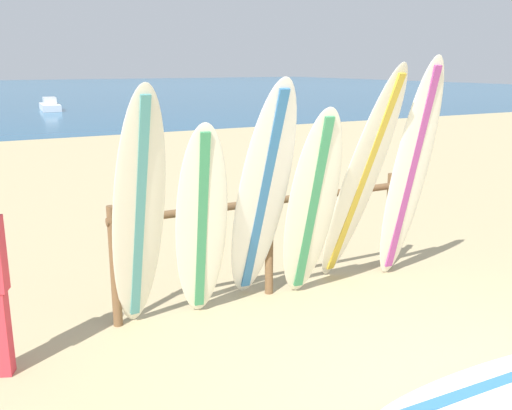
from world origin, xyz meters
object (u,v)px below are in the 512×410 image
(surfboard_leaning_far_left, at_px, (139,214))
(surfboard_leaning_center_right, at_px, (361,180))
(surfboard_leaning_left, at_px, (201,224))
(surfboard_leaning_center_left, at_px, (262,197))
(surfboard_rack, at_px, (269,224))
(surfboard_leaning_center, at_px, (312,207))
(surfboard_leaning_right, at_px, (410,173))
(small_boat_offshore, at_px, (50,106))

(surfboard_leaning_far_left, distance_m, surfboard_leaning_center_right, 2.46)
(surfboard_leaning_left, bearing_deg, surfboard_leaning_center_left, -3.38)
(surfboard_leaning_center_left, distance_m, surfboard_leaning_center_right, 1.22)
(surfboard_rack, relative_size, surfboard_leaning_center, 1.65)
(surfboard_leaning_far_left, bearing_deg, surfboard_leaning_center, -4.33)
(surfboard_leaning_center, relative_size, surfboard_leaning_right, 0.82)
(surfboard_leaning_center_left, xyz_separation_m, surfboard_leaning_center_right, (1.22, -0.01, 0.06))
(surfboard_leaning_far_left, bearing_deg, surfboard_leaning_right, -2.88)
(surfboard_leaning_center_left, xyz_separation_m, surfboard_leaning_center, (0.52, -0.10, -0.14))
(small_boat_offshore, bearing_deg, surfboard_rack, -94.31)
(surfboard_leaning_far_left, relative_size, surfboard_leaning_right, 0.91)
(surfboard_rack, distance_m, surfboard_leaning_center, 0.56)
(surfboard_leaning_center_right, bearing_deg, surfboard_leaning_far_left, 179.01)
(surfboard_leaning_far_left, distance_m, surfboard_leaning_center_left, 1.24)
(surfboard_leaning_left, distance_m, small_boat_offshore, 28.44)
(surfboard_leaning_center, bearing_deg, small_boat_offshore, 86.26)
(surfboard_leaning_far_left, height_order, surfboard_leaning_right, surfboard_leaning_right)
(surfboard_leaning_right, bearing_deg, surfboard_leaning_far_left, 177.12)
(surfboard_leaning_center, distance_m, small_boat_offshore, 28.48)
(surfboard_rack, distance_m, surfboard_leaning_left, 0.97)
(surfboard_leaning_center, relative_size, surfboard_leaning_center_right, 0.84)
(surfboard_rack, bearing_deg, small_boat_offshore, 85.69)
(surfboard_leaning_far_left, bearing_deg, small_boat_offshore, 82.70)
(surfboard_rack, height_order, surfboard_leaning_center, surfboard_leaning_center)
(small_boat_offshore, bearing_deg, surfboard_leaning_far_left, -97.30)
(surfboard_leaning_center_right, distance_m, surfboard_leaning_right, 0.60)
(surfboard_leaning_center_left, bearing_deg, small_boat_offshore, 85.19)
(surfboard_leaning_center_left, distance_m, surfboard_leaning_center, 0.55)
(surfboard_leaning_far_left, relative_size, small_boat_offshore, 0.80)
(surfboard_leaning_center_right, bearing_deg, surfboard_leaning_left, 178.49)
(surfboard_leaning_center_left, bearing_deg, surfboard_leaning_center, -11.06)
(surfboard_leaning_center_left, bearing_deg, surfboard_leaning_far_left, 178.57)
(small_boat_offshore, bearing_deg, surfboard_leaning_right, -91.15)
(surfboard_leaning_center_left, relative_size, surfboard_leaning_right, 0.92)
(surfboard_leaning_far_left, xyz_separation_m, surfboard_leaning_center, (1.76, -0.13, -0.12))
(surfboard_rack, relative_size, surfboard_leaning_center_right, 1.39)
(surfboard_leaning_left, distance_m, surfboard_leaning_right, 2.47)
(surfboard_leaning_right, relative_size, small_boat_offshore, 0.88)
(surfboard_leaning_far_left, distance_m, surfboard_leaning_left, 0.63)
(surfboard_leaning_center_left, relative_size, small_boat_offshore, 0.81)
(surfboard_leaning_center_left, height_order, small_boat_offshore, surfboard_leaning_center_left)
(surfboard_leaning_far_left, xyz_separation_m, small_boat_offshore, (3.62, 28.28, -0.91))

